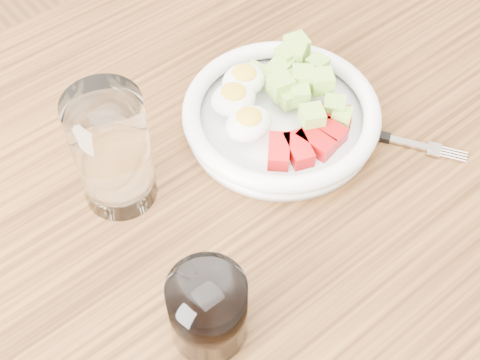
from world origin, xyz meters
TOP-DOWN VIEW (x-y plane):
  - dining_table at (0.00, 0.00)m, footprint 1.50×0.90m
  - bowl at (0.10, 0.07)m, footprint 0.25×0.25m
  - fork at (0.18, -0.03)m, footprint 0.11×0.16m
  - water_glass at (-0.12, 0.10)m, footprint 0.08×0.08m
  - coffee_glass at (-0.14, -0.10)m, footprint 0.08×0.08m

SIDE VIEW (x-z plane):
  - dining_table at x=0.00m, z-range 0.28..1.05m
  - fork at x=0.18m, z-range 0.77..0.78m
  - bowl at x=0.10m, z-range 0.76..0.82m
  - coffee_glass at x=-0.14m, z-range 0.77..0.86m
  - water_glass at x=-0.12m, z-range 0.77..0.92m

